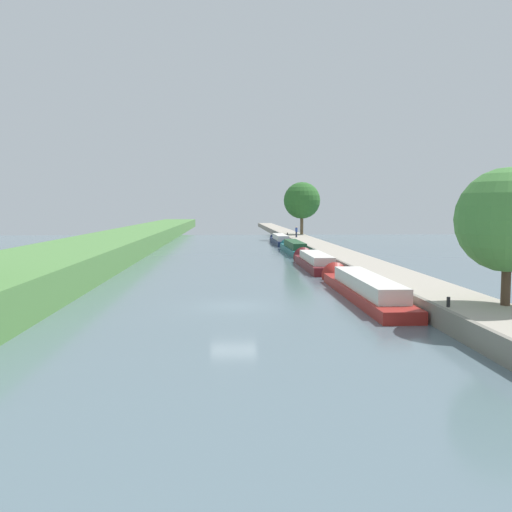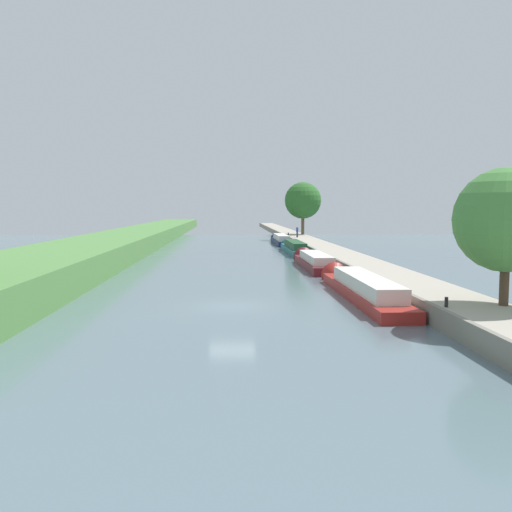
% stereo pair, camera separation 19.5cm
% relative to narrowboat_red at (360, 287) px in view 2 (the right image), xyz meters
% --- Properties ---
extents(ground_plane, '(160.00, 160.00, 0.00)m').
position_rel_narrowboat_red_xyz_m(ground_plane, '(-7.76, -2.81, -0.58)').
color(ground_plane, slate).
extents(right_towpath, '(3.60, 260.00, 0.95)m').
position_rel_narrowboat_red_xyz_m(right_towpath, '(3.25, -2.81, -0.11)').
color(right_towpath, '#A89E8E').
rests_on(right_towpath, ground_plane).
extents(stone_quay, '(0.25, 260.00, 1.00)m').
position_rel_narrowboat_red_xyz_m(stone_quay, '(1.33, -2.81, -0.08)').
color(stone_quay, gray).
rests_on(stone_quay, ground_plane).
extents(narrowboat_red, '(2.09, 16.37, 2.12)m').
position_rel_narrowboat_red_xyz_m(narrowboat_red, '(0.00, 0.00, 0.00)').
color(narrowboat_red, maroon).
rests_on(narrowboat_red, ground_plane).
extents(narrowboat_maroon, '(2.14, 13.61, 2.05)m').
position_rel_narrowboat_red_xyz_m(narrowboat_maroon, '(-0.27, 16.47, -0.02)').
color(narrowboat_maroon, maroon).
rests_on(narrowboat_maroon, ground_plane).
extents(narrowboat_teal, '(1.80, 15.19, 1.98)m').
position_rel_narrowboat_red_xyz_m(narrowboat_teal, '(-0.14, 32.30, 0.04)').
color(narrowboat_teal, '#195B60').
rests_on(narrowboat_teal, ground_plane).
extents(narrowboat_navy, '(1.90, 14.59, 2.01)m').
position_rel_narrowboat_red_xyz_m(narrowboat_navy, '(-0.14, 49.08, 0.02)').
color(narrowboat_navy, '#141E42').
rests_on(narrowboat_navy, ground_plane).
extents(tree_rightbank_near, '(4.72, 4.72, 6.24)m').
position_rel_narrowboat_red_xyz_m(tree_rightbank_near, '(4.52, -8.51, 4.24)').
color(tree_rightbank_near, '#4C3828').
rests_on(tree_rightbank_near, right_towpath).
extents(tree_rightbank_midnear, '(6.11, 6.11, 8.72)m').
position_rel_narrowboat_red_xyz_m(tree_rightbank_midnear, '(4.59, 59.14, 6.02)').
color(tree_rightbank_midnear, brown).
rests_on(tree_rightbank_midnear, right_towpath).
extents(person_walking, '(0.34, 0.34, 1.66)m').
position_rel_narrowboat_red_xyz_m(person_walking, '(2.42, 49.37, 1.24)').
color(person_walking, '#282D42').
rests_on(person_walking, right_towpath).
extents(mooring_bollard_near, '(0.16, 0.16, 0.45)m').
position_rel_narrowboat_red_xyz_m(mooring_bollard_near, '(1.75, -8.80, 0.59)').
color(mooring_bollard_near, black).
rests_on(mooring_bollard_near, right_towpath).
extents(mooring_bollard_far, '(0.16, 0.16, 0.45)m').
position_rel_narrowboat_red_xyz_m(mooring_bollard_far, '(1.75, 55.49, 0.59)').
color(mooring_bollard_far, black).
rests_on(mooring_bollard_far, right_towpath).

